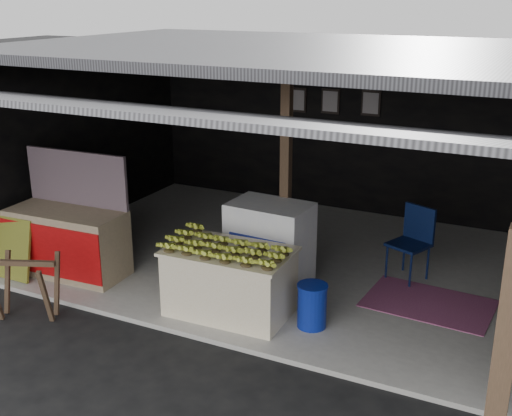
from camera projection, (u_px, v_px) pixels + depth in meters
The scene contains 13 objects.
ground at pixel (191, 339), 7.15m from camera, with size 80.00×80.00×0.00m, color black.
concrete_slab at pixel (282, 257), 9.27m from camera, with size 7.00×5.00×0.06m, color gray.
shophouse at pixel (293, 112), 8.87m from camera, with size 7.40×7.29×3.02m.
banana_table at pixel (230, 281), 7.49m from camera, with size 1.48×0.94×0.80m.
banana_pile at pixel (229, 244), 7.34m from camera, with size 1.34×0.80×0.16m, color yellow, non-canonical shape.
white_crate at pixel (270, 245), 8.15m from camera, with size 1.04×0.73×1.11m.
neighbor_stall at pixel (68, 239), 8.55m from camera, with size 1.60×0.78×1.62m.
green_signboard at pixel (14, 249), 8.41m from camera, with size 0.55×0.04×0.83m, color black.
sawhorse at pixel (25, 282), 7.46m from camera, with size 0.85×0.85×0.74m.
water_barrel at pixel (312, 307), 7.22m from camera, with size 0.33×0.33×0.49m, color navy.
plastic_chair at pixel (414, 236), 8.39m from camera, with size 0.60×0.60×0.97m.
magenta_rug at pixel (429, 303), 7.83m from camera, with size 1.50×1.00×0.01m, color #781A56.
picture_frames at pixel (332, 101), 10.77m from camera, with size 1.62×0.04×0.46m.
Camera 1 is at (3.44, -5.34, 3.67)m, focal length 45.00 mm.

